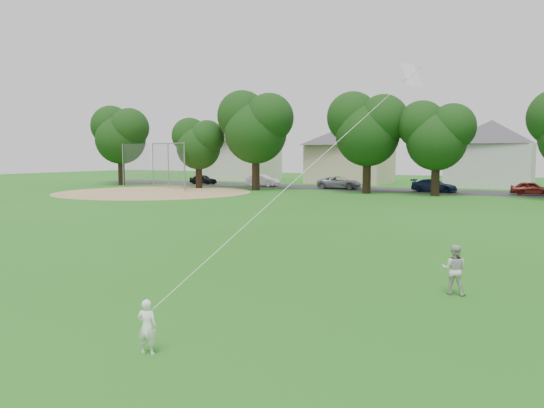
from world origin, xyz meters
The scene contains 10 objects.
ground centered at (0.00, 0.00, 0.00)m, with size 160.00×160.00×0.00m, color #1F6116.
street centered at (0.00, 42.00, 0.01)m, with size 90.00×7.00×0.01m, color #2D2D30.
dirt_infield centered at (-26.00, 28.00, 0.01)m, with size 18.00×18.00×0.02m, color #9E7F51.
toddler centered at (1.14, -2.46, 0.50)m, with size 0.36×0.24×0.99m, color white.
older_boy centered at (5.07, 4.35, 0.63)m, with size 0.62×0.48×1.27m, color beige.
kite centered at (1.98, 2.94, 3.41)m, with size 1.20×5.88×12.20m.
baseball_backstop centered at (-28.96, 32.89, 2.32)m, with size 10.29×3.88×4.63m.
tree_row centered at (3.17, 35.96, 6.10)m, with size 82.11×8.41×10.26m.
parked_cars centered at (5.35, 41.00, 0.62)m, with size 71.78×2.57×1.28m.
house_row centered at (0.32, 52.00, 4.84)m, with size 77.26×14.08×10.47m.
Camera 1 is at (7.49, -9.28, 3.52)m, focal length 35.00 mm.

